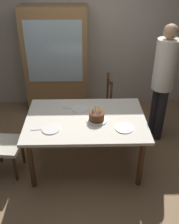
{
  "coord_description": "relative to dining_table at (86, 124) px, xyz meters",
  "views": [
    {
      "loc": [
        -0.02,
        -2.8,
        2.59
      ],
      "look_at": [
        0.05,
        0.0,
        0.86
      ],
      "focal_mm": 41.0,
      "sensor_mm": 36.0,
      "label": 1
    }
  ],
  "objects": [
    {
      "name": "dining_table",
      "position": [
        0.0,
        0.0,
        0.0
      ],
      "size": [
        1.57,
        1.06,
        0.76
      ],
      "color": "silver",
      "rests_on": "ground"
    },
    {
      "name": "chair_spindle_back",
      "position": [
        0.22,
        0.85,
        -0.21
      ],
      "size": [
        0.46,
        0.46,
        0.95
      ],
      "color": "#56331E",
      "rests_on": "ground"
    },
    {
      "name": "person_guest",
      "position": [
        1.14,
        0.62,
        0.37
      ],
      "size": [
        0.32,
        0.32,
        1.82
      ],
      "color": "#262328",
      "rests_on": "ground"
    },
    {
      "name": "birthday_cake",
      "position": [
        0.14,
        -0.04,
        0.14
      ],
      "size": [
        0.28,
        0.28,
        0.18
      ],
      "color": "silver",
      "rests_on": "dining_table"
    },
    {
      "name": "ground",
      "position": [
        0.0,
        0.0,
        -0.67
      ],
      "size": [
        6.4,
        6.4,
        0.0
      ],
      "primitive_type": "plane",
      "color": "#93704C"
    },
    {
      "name": "plate_far_side",
      "position": [
        -0.08,
        0.24,
        0.09
      ],
      "size": [
        0.22,
        0.22,
        0.01
      ],
      "primitive_type": "cylinder",
      "color": "white",
      "rests_on": "dining_table"
    },
    {
      "name": "fork_near_celebrant",
      "position": [
        -0.59,
        -0.24,
        0.09
      ],
      "size": [
        0.18,
        0.04,
        0.01
      ],
      "primitive_type": "cube",
      "rotation": [
        0.0,
        0.0,
        0.16
      ],
      "color": "silver",
      "rests_on": "dining_table"
    },
    {
      "name": "fork_far_side",
      "position": [
        -0.24,
        0.26,
        0.09
      ],
      "size": [
        0.18,
        0.06,
        0.01
      ],
      "primitive_type": "cube",
      "rotation": [
        0.0,
        0.0,
        -0.23
      ],
      "color": "silver",
      "rests_on": "dining_table"
    },
    {
      "name": "back_wall",
      "position": [
        0.0,
        1.85,
        0.63
      ],
      "size": [
        6.4,
        0.1,
        2.6
      ],
      "primitive_type": "cube",
      "color": "beige",
      "rests_on": "ground"
    },
    {
      "name": "plate_near_guest",
      "position": [
        0.47,
        -0.24,
        0.09
      ],
      "size": [
        0.22,
        0.22,
        0.01
      ],
      "primitive_type": "cylinder",
      "color": "white",
      "rests_on": "dining_table"
    },
    {
      "name": "china_cabinet",
      "position": [
        -0.5,
        1.56,
        0.28
      ],
      "size": [
        1.1,
        0.45,
        1.9
      ],
      "color": "#9E7042",
      "rests_on": "ground"
    },
    {
      "name": "plate_near_celebrant",
      "position": [
        -0.43,
        -0.24,
        0.09
      ],
      "size": [
        0.22,
        0.22,
        0.01
      ],
      "primitive_type": "cylinder",
      "color": "white",
      "rests_on": "dining_table"
    }
  ]
}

